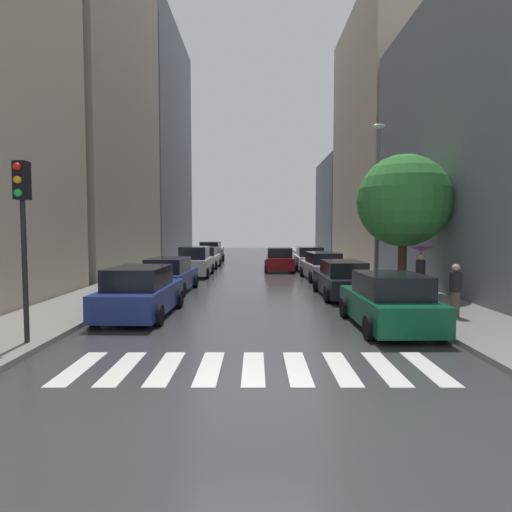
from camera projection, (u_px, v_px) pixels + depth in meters
name	position (u px, v px, depth m)	size (l,w,h in m)	color
ground_plane	(257.00, 269.00, 31.31)	(28.00, 72.00, 0.04)	#353537
sidewalk_left	(169.00, 267.00, 31.32)	(3.00, 72.00, 0.15)	gray
sidewalk_right	(345.00, 268.00, 31.28)	(3.00, 72.00, 0.15)	gray
crosswalk_stripes	(255.00, 368.00, 8.75)	(7.65, 2.20, 0.01)	silver
building_left_mid	(91.00, 111.00, 28.15)	(6.00, 14.56, 21.35)	#9E9384
building_left_far	(152.00, 144.00, 44.48)	(6.00, 17.26, 23.60)	slate
building_right_mid	(387.00, 139.00, 35.87)	(6.00, 15.80, 21.03)	#B2A38C
building_right_far	(349.00, 207.00, 50.63)	(6.00, 12.07, 11.07)	slate
parked_car_left_nearest	(142.00, 293.00, 14.01)	(2.22, 4.57, 1.65)	navy
parked_car_left_second	(171.00, 276.00, 19.46)	(2.16, 4.69, 1.57)	navy
parked_car_left_third	(197.00, 262.00, 26.16)	(2.03, 4.17, 1.82)	#B2B7BF
parked_car_left_fourth	(207.00, 258.00, 31.91)	(2.11, 4.21, 1.57)	silver
parked_car_left_fifth	(212.00, 253.00, 37.24)	(2.12, 4.33, 1.81)	black
parked_car_right_nearest	(390.00, 302.00, 12.31)	(2.16, 4.38, 1.60)	#0C4C2D
parked_car_right_second	(344.00, 280.00, 18.12)	(2.02, 4.64, 1.53)	black
parked_car_right_third	(324.00, 267.00, 24.36)	(2.23, 4.87, 1.57)	#B2B7BF
parked_car_right_fourth	(311.00, 259.00, 30.43)	(2.19, 4.79, 1.64)	silver
car_midroad	(281.00, 260.00, 29.63)	(2.15, 4.74, 1.63)	maroon
pedestrian_foreground	(422.00, 262.00, 16.64)	(0.96, 0.96, 2.03)	black
pedestrian_near_tree	(457.00, 289.00, 13.14)	(0.36, 0.36, 1.64)	brown
street_tree_right	(405.00, 201.00, 17.98)	(3.89, 3.89, 5.87)	#513823
traffic_light_left_corner	(24.00, 211.00, 10.03)	(0.30, 0.42, 4.30)	black
lamp_post_right	(379.00, 195.00, 19.18)	(0.60, 0.28, 7.43)	#595B60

